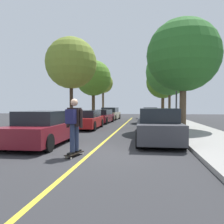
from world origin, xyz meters
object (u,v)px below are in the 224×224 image
(parked_car_right_far, at_px, (151,116))
(street_tree_right_nearest, at_px, (183,55))
(street_tree_left_far, at_px, (103,83))
(street_tree_right_near, at_px, (170,72))
(parked_car_right_farthest, at_px, (150,113))
(skateboarder, at_px, (74,122))
(street_tree_left_nearest, at_px, (71,63))
(skateboard, at_px, (74,154))
(streetlamp, at_px, (176,87))
(fire_hydrant, at_px, (65,122))
(parked_car_right_near, at_px, (153,120))
(parked_car_left_near, at_px, (86,119))
(parked_car_left_far, at_px, (101,116))
(parked_car_left_nearest, at_px, (43,128))
(street_tree_left_near, at_px, (93,78))
(parked_car_right_nearest, at_px, (158,126))
(parked_car_left_farthest, at_px, (110,114))
(street_tree_right_far, at_px, (163,82))

(parked_car_right_far, xyz_separation_m, street_tree_right_nearest, (1.88, -6.47, 4.26))
(parked_car_right_far, distance_m, street_tree_left_far, 12.84)
(parked_car_right_far, distance_m, street_tree_right_near, 5.10)
(parked_car_right_farthest, xyz_separation_m, street_tree_right_near, (1.88, -4.56, 4.35))
(street_tree_right_nearest, distance_m, street_tree_right_near, 8.12)
(street_tree_left_far, relative_size, skateboarder, 3.65)
(street_tree_left_nearest, relative_size, skateboard, 8.19)
(street_tree_right_nearest, relative_size, streetlamp, 1.42)
(fire_hydrant, relative_size, skateboarder, 0.41)
(fire_hydrant, distance_m, skateboarder, 9.14)
(parked_car_right_near, height_order, skateboarder, skateboarder)
(street_tree_left_nearest, height_order, skateboard, street_tree_left_nearest)
(parked_car_left_near, xyz_separation_m, street_tree_right_near, (6.58, 7.85, 4.42))
(parked_car_left_far, xyz_separation_m, street_tree_left_far, (-1.88, 10.77, 4.29))
(parked_car_left_nearest, distance_m, skateboarder, 2.73)
(parked_car_left_nearest, relative_size, skateboard, 4.68)
(parked_car_left_near, distance_m, parked_car_right_near, 4.72)
(parked_car_left_far, xyz_separation_m, street_tree_left_nearest, (-1.88, -3.20, 4.50))
(parked_car_right_near, height_order, street_tree_right_nearest, street_tree_right_nearest)
(parked_car_left_near, height_order, parked_car_right_far, parked_car_left_near)
(parked_car_right_far, bearing_deg, street_tree_left_near, 148.07)
(parked_car_right_near, xyz_separation_m, parked_car_right_farthest, (0.00, 11.86, 0.07))
(street_tree_left_far, bearing_deg, street_tree_left_near, -90.00)
(parked_car_left_nearest, xyz_separation_m, streetlamp, (6.44, 8.55, 2.37))
(street_tree_left_near, bearing_deg, fire_hydrant, -87.90)
(parked_car_right_nearest, height_order, fire_hydrant, parked_car_right_nearest)
(parked_car_left_far, relative_size, street_tree_left_far, 0.75)
(street_tree_left_near, bearing_deg, parked_car_left_farthest, 24.66)
(street_tree_left_near, distance_m, fire_hydrant, 11.35)
(street_tree_left_near, bearing_deg, street_tree_right_near, -16.10)
(street_tree_left_far, height_order, street_tree_right_far, street_tree_right_far)
(skateboarder, bearing_deg, street_tree_right_nearest, 60.91)
(skateboarder, bearing_deg, parked_car_right_far, 79.46)
(parked_car_right_far, relative_size, skateboarder, 2.61)
(parked_car_right_far, bearing_deg, parked_car_left_nearest, -109.96)
(parked_car_right_far, height_order, streetlamp, streetlamp)
(parked_car_right_far, relative_size, skateboard, 5.14)
(street_tree_right_nearest, relative_size, skateboard, 8.20)
(parked_car_right_nearest, xyz_separation_m, parked_car_right_near, (-0.00, 5.96, -0.07))
(street_tree_left_near, bearing_deg, streetlamp, -45.51)
(parked_car_left_nearest, height_order, street_tree_right_nearest, street_tree_right_nearest)
(street_tree_left_nearest, height_order, street_tree_left_far, street_tree_left_nearest)
(parked_car_left_nearest, relative_size, fire_hydrant, 5.81)
(parked_car_right_nearest, distance_m, parked_car_right_far, 11.60)
(parked_car_left_far, relative_size, skateboarder, 2.76)
(parked_car_left_nearest, xyz_separation_m, street_tree_left_near, (-1.88, 17.02, 4.22))
(parked_car_left_far, height_order, street_tree_left_far, street_tree_left_far)
(parked_car_left_near, relative_size, fire_hydrant, 6.07)
(street_tree_left_nearest, xyz_separation_m, street_tree_left_far, (0.00, 13.97, -0.22))
(street_tree_left_nearest, xyz_separation_m, skateboarder, (3.82, -10.99, -4.06))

